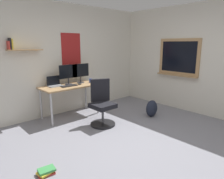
% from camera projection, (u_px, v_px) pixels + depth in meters
% --- Properties ---
extents(ground_plane, '(5.20, 5.20, 0.00)m').
position_uv_depth(ground_plane, '(137.00, 148.00, 3.33)').
color(ground_plane, gray).
rests_on(ground_plane, ground).
extents(wall_back, '(5.00, 0.30, 2.60)m').
position_uv_depth(wall_back, '(60.00, 60.00, 4.81)').
color(wall_back, silver).
rests_on(wall_back, ground).
extents(wall_right, '(0.22, 5.00, 2.60)m').
position_uv_depth(wall_right, '(207.00, 60.00, 4.66)').
color(wall_right, silver).
rests_on(wall_right, ground).
extents(desk, '(1.33, 0.64, 0.74)m').
position_uv_depth(desk, '(70.00, 89.00, 4.67)').
color(desk, tan).
rests_on(desk, ground).
extents(office_chair, '(0.54, 0.56, 0.95)m').
position_uv_depth(office_chair, '(102.00, 106.00, 4.24)').
color(office_chair, black).
rests_on(office_chair, ground).
extents(laptop, '(0.31, 0.21, 0.23)m').
position_uv_depth(laptop, '(55.00, 84.00, 4.55)').
color(laptop, '#ADAFB5').
rests_on(laptop, desk).
extents(monitor_primary, '(0.46, 0.17, 0.46)m').
position_uv_depth(monitor_primary, '(68.00, 73.00, 4.69)').
color(monitor_primary, '#38383D').
rests_on(monitor_primary, desk).
extents(monitor_secondary, '(0.46, 0.17, 0.46)m').
position_uv_depth(monitor_secondary, '(81.00, 72.00, 4.91)').
color(monitor_secondary, '#38383D').
rests_on(monitor_secondary, desk).
extents(keyboard, '(0.37, 0.13, 0.02)m').
position_uv_depth(keyboard, '(69.00, 86.00, 4.55)').
color(keyboard, black).
rests_on(keyboard, desk).
extents(computer_mouse, '(0.10, 0.06, 0.03)m').
position_uv_depth(computer_mouse, '(80.00, 84.00, 4.73)').
color(computer_mouse, '#262628').
rests_on(computer_mouse, desk).
extents(coffee_mug, '(0.08, 0.08, 0.09)m').
position_uv_depth(coffee_mug, '(91.00, 81.00, 4.99)').
color(coffee_mug, '#334CA5').
rests_on(coffee_mug, desk).
extents(backpack, '(0.32, 0.22, 0.39)m').
position_uv_depth(backpack, '(152.00, 108.00, 4.73)').
color(backpack, '#1E2333').
rests_on(backpack, ground).
extents(book_stack_on_floor, '(0.24, 0.19, 0.08)m').
position_uv_depth(book_stack_on_floor, '(46.00, 171.00, 2.65)').
color(book_stack_on_floor, '#C63833').
rests_on(book_stack_on_floor, ground).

